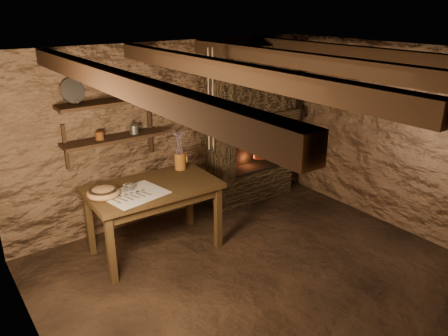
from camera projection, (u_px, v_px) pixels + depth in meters
floor at (262, 277)px, 4.85m from camera, size 4.50×4.50×0.00m
back_wall at (169, 132)px, 5.94m from camera, size 4.50×0.04×2.40m
left_wall at (32, 244)px, 3.19m from camera, size 0.04×4.00×2.40m
right_wall at (397, 139)px, 5.65m from camera, size 0.04×4.00×2.40m
ceiling at (270, 56)px, 3.99m from camera, size 4.50×4.00×0.04m
beam_far_left at (116, 82)px, 3.21m from camera, size 0.14×3.95×0.16m
beam_mid_left at (226, 70)px, 3.75m from camera, size 0.14×3.95×0.16m
beam_mid_right at (308, 62)px, 4.30m from camera, size 0.14×3.95×0.16m
beam_far_right at (371, 55)px, 4.84m from camera, size 0.14×3.95×0.16m
shelf_lower at (114, 139)px, 5.32m from camera, size 1.25×0.30×0.04m
shelf_upper at (110, 102)px, 5.16m from camera, size 1.25×0.30×0.04m
hearth at (251, 120)px, 6.43m from camera, size 1.43×0.51×2.30m
work_table at (154, 216)px, 5.22m from camera, size 1.53×0.91×0.86m
linen_cloth at (135, 194)px, 4.83m from camera, size 0.72×0.62×0.01m
pewter_cutlery_row at (136, 194)px, 4.81m from camera, size 0.56×0.30×0.01m
drinking_glasses at (132, 186)px, 4.92m from camera, size 0.21×0.06×0.08m
stoneware_jug at (180, 153)px, 5.50m from camera, size 0.18×0.18×0.50m
wooden_bowl at (103, 193)px, 4.77m from camera, size 0.37×0.37×0.13m
iron_stockpot at (127, 92)px, 5.24m from camera, size 0.24×0.24×0.16m
tin_pan at (72, 91)px, 4.95m from camera, size 0.31×0.19×0.28m
small_kettle at (134, 129)px, 5.44m from camera, size 0.16×0.13×0.16m
rusty_tin at (100, 136)px, 5.20m from camera, size 0.12×0.12×0.10m
red_pot at (260, 153)px, 6.66m from camera, size 0.24×0.24×0.54m
hanging_ropes at (211, 100)px, 5.03m from camera, size 0.08×0.08×1.20m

